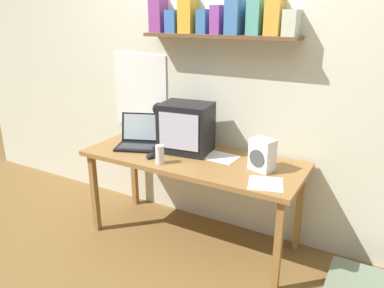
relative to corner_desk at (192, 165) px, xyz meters
The scene contains 11 objects.
ground_plane 0.64m from the corner_desk, ahead, with size 12.00×12.00×0.00m, color brown.
back_wall 0.77m from the corner_desk, 90.19° to the left, with size 5.60×0.24×2.60m.
corner_desk is the anchor object (origin of this frame).
crt_monitor 0.28m from the corner_desk, 138.64° to the left, with size 0.40×0.33×0.37m.
laptop 0.51m from the corner_desk, behind, with size 0.40×0.37×0.24m.
desk_lamp 0.52m from the corner_desk, 156.74° to the left, with size 0.12×0.16×0.33m.
juice_glass 0.29m from the corner_desk, 121.58° to the right, with size 0.06×0.06×0.13m.
space_heater 0.56m from the corner_desk, ahead, with size 0.18×0.15×0.22m.
computer_mouse 0.31m from the corner_desk, 147.88° to the right, with size 0.07×0.11×0.03m.
loose_paper_near_laptop 0.65m from the corner_desk, 16.02° to the right, with size 0.27×0.26×0.00m.
loose_paper_near_monitor 0.22m from the corner_desk, 24.55° to the left, with size 0.24×0.21×0.00m.
Camera 1 is at (1.26, -2.24, 1.71)m, focal length 35.00 mm.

